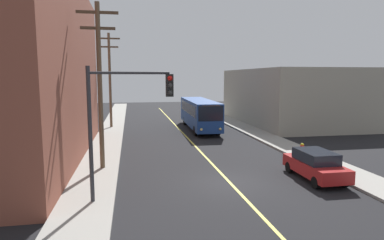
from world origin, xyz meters
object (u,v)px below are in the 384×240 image
object	(u,v)px
city_bus	(199,113)
parked_car_red	(315,165)
fire_hydrant	(302,149)
utility_pole_near	(100,79)
traffic_signal_left_corner	(125,108)
utility_pole_mid	(110,76)

from	to	relation	value
city_bus	parked_car_red	bearing A→B (deg)	-82.10
city_bus	fire_hydrant	size ratio (longest dim) A/B	14.53
parked_car_red	utility_pole_near	bearing A→B (deg)	160.75
traffic_signal_left_corner	utility_pole_mid	bearing A→B (deg)	94.85
city_bus	fire_hydrant	bearing A→B (deg)	-71.58
utility_pole_mid	city_bus	bearing A→B (deg)	-14.36
fire_hydrant	traffic_signal_left_corner	bearing A→B (deg)	-151.22
city_bus	traffic_signal_left_corner	xyz separation A→B (m)	(-7.61, -20.70, 2.49)
parked_car_red	fire_hydrant	size ratio (longest dim) A/B	5.26
fire_hydrant	utility_pole_near	bearing A→B (deg)	-175.92
utility_pole_near	utility_pole_mid	world-z (taller)	utility_pole_mid
utility_pole_near	utility_pole_mid	xyz separation A→B (m)	(-0.41, 17.40, 0.23)
utility_pole_near	city_bus	bearing A→B (deg)	58.49
city_bus	fire_hydrant	world-z (taller)	city_bus
utility_pole_mid	traffic_signal_left_corner	size ratio (longest dim) A/B	1.72
utility_pole_near	traffic_signal_left_corner	world-z (taller)	utility_pole_near
parked_car_red	utility_pole_mid	size ratio (longest dim) A/B	0.43
city_bus	parked_car_red	xyz separation A→B (m)	(2.65, -19.08, -0.98)
parked_car_red	utility_pole_mid	xyz separation A→B (m)	(-12.22, 21.53, 4.97)
utility_pole_near	traffic_signal_left_corner	bearing A→B (deg)	-74.87
city_bus	fire_hydrant	xyz separation A→B (m)	(4.65, -13.97, -1.23)
utility_pole_near	traffic_signal_left_corner	distance (m)	6.09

